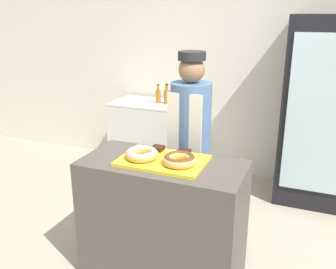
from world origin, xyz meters
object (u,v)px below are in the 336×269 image
at_px(brownie_back_left, 158,148).
at_px(beverage_fridge, 317,113).
at_px(serving_tray, 163,161).
at_px(baker_person, 190,143).
at_px(bottle_amber_b, 167,96).
at_px(donut_light_glaze, 142,154).
at_px(chest_freezer, 155,138).
at_px(donut_chocolate_glaze, 179,159).
at_px(bottle_orange, 183,101).
at_px(brownie_back_right, 184,152).
at_px(bottle_amber_b_b, 191,98).
at_px(bottle_amber, 158,96).

distance_m(brownie_back_left, beverage_fridge, 1.94).
xyz_separation_m(serving_tray, baker_person, (-0.00, 0.60, -0.06)).
bearing_deg(baker_person, beverage_fridge, 49.03).
bearing_deg(bottle_amber_b, serving_tray, -68.36).
bearing_deg(serving_tray, baker_person, 90.14).
bearing_deg(donut_light_glaze, chest_freezer, 111.62).
distance_m(donut_chocolate_glaze, bottle_orange, 1.81).
bearing_deg(serving_tray, brownie_back_right, 55.02).
distance_m(bottle_orange, bottle_amber_b_b, 0.19).
bearing_deg(bottle_amber_b_b, bottle_orange, -100.41).
relative_size(beverage_fridge, chest_freezer, 1.88).
height_order(donut_chocolate_glaze, chest_freezer, donut_chocolate_glaze).
distance_m(serving_tray, donut_light_glaze, 0.16).
xyz_separation_m(donut_light_glaze, beverage_fridge, (1.14, 1.79, -0.02)).
distance_m(donut_light_glaze, baker_person, 0.67).
bearing_deg(brownie_back_right, beverage_fridge, 60.94).
relative_size(serving_tray, bottle_orange, 3.13).
bearing_deg(bottle_orange, brownie_back_right, -69.48).
relative_size(donut_light_glaze, chest_freezer, 0.23).
bearing_deg(bottle_amber, bottle_amber_b, -4.33).
relative_size(brownie_back_right, beverage_fridge, 0.05).
relative_size(donut_chocolate_glaze, bottle_amber_b_b, 1.10).
bearing_deg(bottle_amber, beverage_fridge, -0.64).
xyz_separation_m(donut_light_glaze, chest_freezer, (-0.71, 1.80, -0.54)).
xyz_separation_m(serving_tray, bottle_orange, (-0.46, 1.66, 0.04)).
relative_size(brownie_back_left, bottle_amber_b, 0.36).
height_order(brownie_back_right, bottle_amber, bottle_amber).
distance_m(serving_tray, donut_chocolate_glaze, 0.16).
xyz_separation_m(serving_tray, brownie_back_right, (0.11, 0.15, 0.03)).
relative_size(serving_tray, chest_freezer, 0.60).
height_order(baker_person, bottle_amber_b, baker_person).
xyz_separation_m(chest_freezer, bottle_amber_b_b, (0.44, 0.09, 0.53)).
height_order(bottle_amber_b, bottle_amber_b_b, bottle_amber_b).
distance_m(serving_tray, bottle_amber, 1.95).
distance_m(brownie_back_right, bottle_amber_b_b, 1.77).
xyz_separation_m(donut_chocolate_glaze, bottle_amber_b, (-0.84, 1.80, 0.01)).
relative_size(brownie_back_right, bottle_amber_b_b, 0.40).
height_order(brownie_back_left, chest_freezer, brownie_back_left).
distance_m(baker_person, chest_freezer, 1.50).
height_order(serving_tray, beverage_fridge, beverage_fridge).
height_order(donut_light_glaze, bottle_amber_b, bottle_amber_b).
relative_size(chest_freezer, bottle_orange, 5.26).
distance_m(donut_light_glaze, bottle_orange, 1.73).
bearing_deg(donut_chocolate_glaze, bottle_orange, 109.49).
distance_m(donut_chocolate_glaze, bottle_amber, 2.05).
relative_size(baker_person, bottle_amber, 7.19).
relative_size(bottle_amber, bottle_orange, 1.18).
height_order(brownie_back_left, bottle_amber_b, bottle_amber_b).
bearing_deg(bottle_amber_b, baker_person, -58.96).
xyz_separation_m(bottle_amber, bottle_amber_b, (0.12, -0.01, 0.01)).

